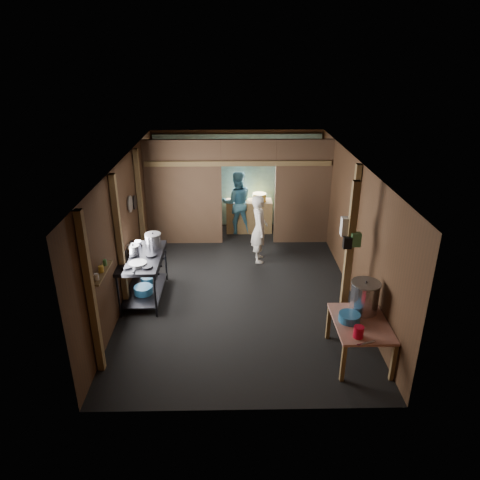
{
  "coord_description": "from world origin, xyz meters",
  "views": [
    {
      "loc": [
        -0.15,
        -8.11,
        4.56
      ],
      "look_at": [
        0.0,
        -0.2,
        1.1
      ],
      "focal_mm": 33.09,
      "sensor_mm": 36.0,
      "label": 1
    }
  ],
  "objects_px": {
    "stock_pot": "(365,297)",
    "gas_range": "(144,277)",
    "prep_table": "(359,340)",
    "yellow_tub": "(259,197)",
    "cook": "(259,229)",
    "pink_bucket": "(359,332)",
    "stove_pot_large": "(153,241)"
  },
  "relations": [
    {
      "from": "gas_range",
      "to": "yellow_tub",
      "type": "bearing_deg",
      "value": 54.5
    },
    {
      "from": "stove_pot_large",
      "to": "cook",
      "type": "distance_m",
      "value": 2.52
    },
    {
      "from": "gas_range",
      "to": "stock_pot",
      "type": "height_order",
      "value": "stock_pot"
    },
    {
      "from": "gas_range",
      "to": "cook",
      "type": "xyz_separation_m",
      "value": [
        2.34,
        1.63,
        0.33
      ]
    },
    {
      "from": "stove_pot_large",
      "to": "gas_range",
      "type": "bearing_deg",
      "value": -114.43
    },
    {
      "from": "prep_table",
      "to": "yellow_tub",
      "type": "distance_m",
      "value": 5.54
    },
    {
      "from": "prep_table",
      "to": "cook",
      "type": "height_order",
      "value": "cook"
    },
    {
      "from": "pink_bucket",
      "to": "cook",
      "type": "bearing_deg",
      "value": 107.11
    },
    {
      "from": "pink_bucket",
      "to": "gas_range",
      "type": "bearing_deg",
      "value": 146.94
    },
    {
      "from": "stove_pot_large",
      "to": "prep_table",
      "type": "bearing_deg",
      "value": -33.07
    },
    {
      "from": "gas_range",
      "to": "stock_pot",
      "type": "relative_size",
      "value": 2.86
    },
    {
      "from": "prep_table",
      "to": "cook",
      "type": "distance_m",
      "value": 3.84
    },
    {
      "from": "pink_bucket",
      "to": "cook",
      "type": "relative_size",
      "value": 0.11
    },
    {
      "from": "prep_table",
      "to": "yellow_tub",
      "type": "height_order",
      "value": "yellow_tub"
    },
    {
      "from": "stock_pot",
      "to": "yellow_tub",
      "type": "xyz_separation_m",
      "value": [
        -1.37,
        5.05,
        0.03
      ]
    },
    {
      "from": "stock_pot",
      "to": "cook",
      "type": "bearing_deg",
      "value": 114.5
    },
    {
      "from": "gas_range",
      "to": "prep_table",
      "type": "height_order",
      "value": "gas_range"
    },
    {
      "from": "stove_pot_large",
      "to": "stock_pot",
      "type": "relative_size",
      "value": 0.6
    },
    {
      "from": "yellow_tub",
      "to": "pink_bucket",
      "type": "bearing_deg",
      "value": -79.08
    },
    {
      "from": "stock_pot",
      "to": "yellow_tub",
      "type": "height_order",
      "value": "stock_pot"
    },
    {
      "from": "stock_pot",
      "to": "gas_range",
      "type": "bearing_deg",
      "value": 157.08
    },
    {
      "from": "gas_range",
      "to": "cook",
      "type": "height_order",
      "value": "cook"
    },
    {
      "from": "gas_range",
      "to": "pink_bucket",
      "type": "distance_m",
      "value": 4.25
    },
    {
      "from": "yellow_tub",
      "to": "cook",
      "type": "xyz_separation_m",
      "value": [
        -0.1,
        -1.8,
        -0.16
      ]
    },
    {
      "from": "gas_range",
      "to": "yellow_tub",
      "type": "height_order",
      "value": "yellow_tub"
    },
    {
      "from": "stove_pot_large",
      "to": "cook",
      "type": "xyz_separation_m",
      "value": [
        2.17,
        1.25,
        -0.26
      ]
    },
    {
      "from": "stock_pot",
      "to": "cook",
      "type": "distance_m",
      "value": 3.57
    },
    {
      "from": "stock_pot",
      "to": "pink_bucket",
      "type": "xyz_separation_m",
      "value": [
        -0.26,
        -0.7,
        -0.16
      ]
    },
    {
      "from": "prep_table",
      "to": "pink_bucket",
      "type": "distance_m",
      "value": 0.59
    },
    {
      "from": "prep_table",
      "to": "pink_bucket",
      "type": "height_order",
      "value": "pink_bucket"
    },
    {
      "from": "stove_pot_large",
      "to": "yellow_tub",
      "type": "xyz_separation_m",
      "value": [
        2.28,
        3.06,
        -0.1
      ]
    },
    {
      "from": "prep_table",
      "to": "cook",
      "type": "relative_size",
      "value": 0.72
    }
  ]
}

